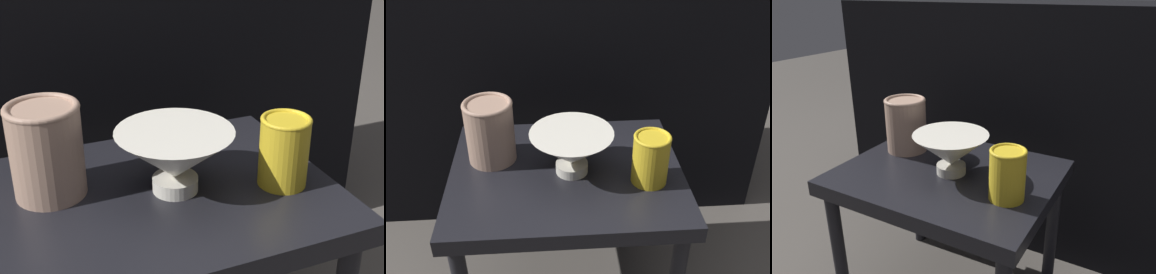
# 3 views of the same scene
# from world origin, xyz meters

# --- Properties ---
(table) EXTENTS (0.56, 0.45, 0.43)m
(table) POSITION_xyz_m (0.00, 0.00, 0.38)
(table) COLOR black
(table) RESTS_ON ground_plane
(couch_backdrop) EXTENTS (1.32, 0.50, 0.84)m
(couch_backdrop) POSITION_xyz_m (0.00, 0.57, 0.42)
(couch_backdrop) COLOR black
(couch_backdrop) RESTS_ON ground_plane
(bowl) EXTENTS (0.20, 0.20, 0.11)m
(bowl) POSITION_xyz_m (0.01, -0.01, 0.50)
(bowl) COLOR silver
(bowl) RESTS_ON table
(vase_textured_left) EXTENTS (0.12, 0.12, 0.16)m
(vase_textured_left) POSITION_xyz_m (-0.18, 0.06, 0.52)
(vase_textured_left) COLOR tan
(vase_textured_left) RESTS_ON table
(vase_colorful_right) EXTENTS (0.09, 0.09, 0.12)m
(vase_colorful_right) POSITION_xyz_m (0.19, -0.06, 0.50)
(vase_colorful_right) COLOR gold
(vase_colorful_right) RESTS_ON table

